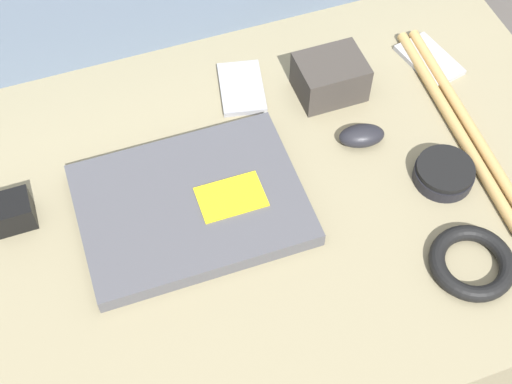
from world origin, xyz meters
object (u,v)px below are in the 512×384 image
(phone_silver, at_px, (242,88))
(speaker_puck, at_px, (444,173))
(laptop, at_px, (191,204))
(charger_brick, at_px, (12,212))
(computer_mouse, at_px, (362,136))
(phone_black, at_px, (429,60))
(camera_pouch, at_px, (330,77))

(phone_silver, bearing_deg, speaker_puck, -38.36)
(laptop, xyz_separation_m, charger_brick, (-0.23, 0.06, 0.01))
(laptop, relative_size, phone_silver, 2.62)
(computer_mouse, xyz_separation_m, phone_black, (0.17, 0.11, -0.01))
(laptop, height_order, phone_silver, laptop)
(laptop, distance_m, phone_black, 0.46)
(laptop, height_order, computer_mouse, computer_mouse)
(phone_black, bearing_deg, speaker_puck, -125.13)
(computer_mouse, relative_size, phone_silver, 0.63)
(phone_black, bearing_deg, phone_silver, 159.55)
(laptop, relative_size, charger_brick, 5.50)
(computer_mouse, distance_m, charger_brick, 0.50)
(speaker_puck, relative_size, phone_silver, 0.73)
(charger_brick, bearing_deg, laptop, -15.22)
(speaker_puck, distance_m, phone_silver, 0.33)
(phone_black, relative_size, charger_brick, 2.09)
(speaker_puck, xyz_separation_m, phone_black, (0.09, 0.21, -0.01))
(phone_silver, bearing_deg, phone_black, 3.78)
(speaker_puck, bearing_deg, phone_black, 67.27)
(laptop, xyz_separation_m, computer_mouse, (0.27, 0.03, 0.00))
(computer_mouse, xyz_separation_m, charger_brick, (-0.50, 0.03, 0.01))
(speaker_puck, bearing_deg, camera_pouch, 112.64)
(camera_pouch, height_order, charger_brick, camera_pouch)
(computer_mouse, height_order, charger_brick, charger_brick)
(phone_black, bearing_deg, laptop, -174.21)
(speaker_puck, relative_size, charger_brick, 1.53)
(computer_mouse, relative_size, camera_pouch, 0.73)
(camera_pouch, distance_m, charger_brick, 0.50)
(speaker_puck, relative_size, phone_black, 0.73)
(laptop, distance_m, charger_brick, 0.24)
(computer_mouse, bearing_deg, camera_pouch, 103.32)
(computer_mouse, bearing_deg, laptop, -162.93)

